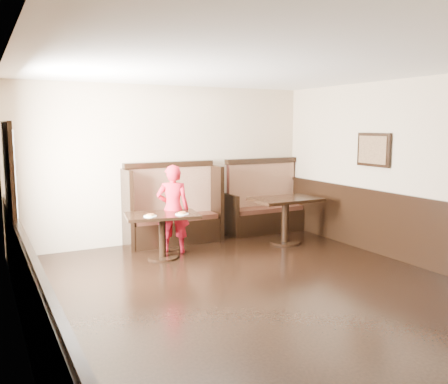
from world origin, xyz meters
TOP-DOWN VIEW (x-y plane):
  - ground at (0.00, 0.00)m, footprint 7.00×7.00m
  - room_shell at (-0.30, 0.28)m, footprint 7.00×7.00m
  - booth_main at (0.00, 3.30)m, footprint 1.75×0.72m
  - booth_neighbor at (1.95, 3.29)m, footprint 1.65×0.72m
  - table_main at (-0.53, 2.40)m, footprint 1.23×0.90m
  - table_neighbor at (1.76, 2.31)m, footprint 1.19×0.78m
  - child at (-0.25, 2.64)m, footprint 0.63×0.53m
  - pizza_plate_left at (-0.76, 2.28)m, footprint 0.20×0.20m
  - pizza_plate_right at (-0.27, 2.21)m, footprint 0.21×0.21m

SIDE VIEW (x-z plane):
  - ground at x=0.00m, z-range 0.00..0.00m
  - booth_neighbor at x=1.95m, z-range -0.24..1.21m
  - booth_main at x=0.00m, z-range -0.20..1.25m
  - table_main at x=-0.53m, z-range 0.19..0.91m
  - table_neighbor at x=1.76m, z-range 0.20..1.02m
  - room_shell at x=-0.30m, z-range -2.83..4.17m
  - pizza_plate_left at x=-0.76m, z-range 0.71..0.75m
  - pizza_plate_right at x=-0.27m, z-range 0.71..0.75m
  - child at x=-0.25m, z-range 0.00..1.46m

